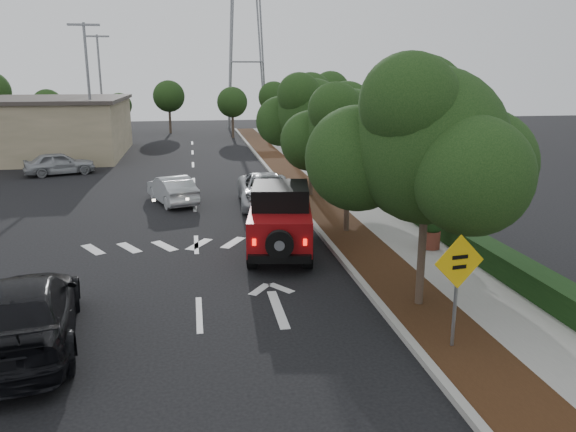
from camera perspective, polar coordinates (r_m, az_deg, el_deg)
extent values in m
plane|color=black|center=(14.45, -9.01, -9.85)|extent=(120.00, 120.00, 0.00)
cube|color=#9E9B93|center=(26.27, 0.62, 1.57)|extent=(0.20, 70.00, 0.15)
cube|color=black|center=(26.47, 2.75, 1.62)|extent=(1.80, 70.00, 0.12)
cube|color=gray|center=(26.93, 6.70, 1.76)|extent=(2.00, 70.00, 0.12)
cube|color=black|center=(27.28, 9.55, 2.55)|extent=(0.80, 70.00, 0.80)
cylinder|color=black|center=(20.02, -3.17, -1.46)|extent=(0.45, 0.92, 0.88)
cylinder|color=black|center=(20.00, 1.74, -1.46)|extent=(0.45, 0.92, 0.88)
cylinder|color=black|center=(17.38, -3.65, -3.93)|extent=(0.45, 0.92, 0.88)
cylinder|color=black|center=(17.36, 2.01, -3.94)|extent=(0.45, 0.92, 0.88)
cube|color=maroon|center=(18.50, -0.77, -0.82)|extent=(2.63, 4.34, 1.10)
cube|color=black|center=(18.60, -0.77, 2.12)|extent=(2.17, 2.51, 0.70)
cube|color=maroon|center=(20.01, -0.71, 0.09)|extent=(1.91, 1.41, 0.90)
cube|color=black|center=(16.61, -0.85, -4.38)|extent=(1.88, 0.51, 0.24)
cylinder|color=black|center=(16.31, -0.87, -2.91)|extent=(0.86, 0.38, 0.83)
cube|color=#FF190C|center=(16.55, -3.46, -2.68)|extent=(0.12, 0.06, 0.20)
cube|color=#FF190C|center=(16.53, 1.75, -2.68)|extent=(0.12, 0.06, 0.20)
imported|color=#AEB1B6|center=(25.44, -2.28, 2.60)|extent=(2.57, 5.21, 1.42)
imported|color=black|center=(13.70, -25.36, -8.87)|extent=(3.09, 5.83, 1.61)
imported|color=#B7BCC0|center=(26.52, -11.69, 2.66)|extent=(2.55, 4.15, 1.29)
imported|color=#9B9EA2|center=(36.03, -22.20, 4.97)|extent=(4.27, 2.77, 1.35)
cylinder|color=slate|center=(12.56, 16.67, -7.75)|extent=(0.09, 0.09, 2.31)
cube|color=#E6B30C|center=(12.28, 17.01, -4.48)|extent=(1.17, 0.19, 1.18)
cube|color=black|center=(12.23, 17.10, -4.02)|extent=(0.37, 0.06, 0.08)
cube|color=black|center=(12.29, 17.03, -4.99)|extent=(0.33, 0.06, 0.08)
cylinder|color=brown|center=(19.53, 14.32, -2.32)|extent=(0.66, 0.66, 0.61)
sphere|color=black|center=(19.38, 14.42, -0.69)|extent=(0.76, 0.76, 0.76)
imported|color=black|center=(19.35, 14.44, -0.45)|extent=(0.70, 0.62, 0.71)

